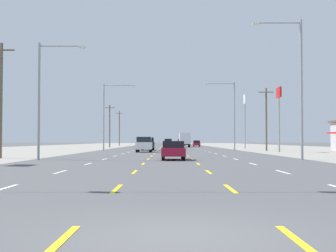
{
  "coord_description": "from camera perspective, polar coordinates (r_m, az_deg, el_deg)",
  "views": [
    {
      "loc": [
        -0.17,
        -7.15,
        1.48
      ],
      "look_at": [
        0.13,
        63.2,
        3.75
      ],
      "focal_mm": 48.95,
      "sensor_mm": 36.0,
      "label": 1
    }
  ],
  "objects": [
    {
      "name": "utility_pole_left_row_2",
      "position": [
        101.83,
        -7.52,
        0.09
      ],
      "size": [
        2.2,
        0.26,
        9.38
      ],
      "color": "brown",
      "rests_on": "ground"
    },
    {
      "name": "sedan_center_turn_nearest",
      "position": [
        35.51,
        0.4,
        -3.02
      ],
      "size": [
        1.8,
        4.5,
        1.46
      ],
      "color": "maroon",
      "rests_on": "ground"
    },
    {
      "name": "lot_apron_right",
      "position": [
        77.29,
        18.59,
        -2.84
      ],
      "size": [
        28.0,
        440.0,
        0.01
      ],
      "primitive_type": "cube",
      "color": "gray",
      "rests_on": "ground"
    },
    {
      "name": "signal_span_wire",
      "position": [
        14.94,
        1.12,
        13.26
      ],
      "size": [
        25.91,
        0.52,
        9.29
      ],
      "color": "brown",
      "rests_on": "ground"
    },
    {
      "name": "hatchback_far_right_far",
      "position": [
        114.5,
        3.32,
        -2.19
      ],
      "size": [
        1.72,
        3.9,
        1.54
      ],
      "color": "maroon",
      "rests_on": "ground"
    },
    {
      "name": "suv_inner_left_mid",
      "position": [
        71.12,
        -2.78,
        -2.21
      ],
      "size": [
        1.98,
        4.9,
        1.98
      ],
      "color": "black",
      "rests_on": "ground"
    },
    {
      "name": "lot_apron_left",
      "position": [
        77.18,
        -18.84,
        -2.84
      ],
      "size": [
        28.0,
        440.0,
        0.01
      ],
      "primitive_type": "cube",
      "color": "gray",
      "rests_on": "ground"
    },
    {
      "name": "box_truck_inner_right_midfar",
      "position": [
        104.36,
        1.83,
        -1.65
      ],
      "size": [
        2.4,
        7.2,
        3.23
      ],
      "color": "maroon",
      "rests_on": "ground"
    },
    {
      "name": "pole_sign_right_row_2",
      "position": [
        87.71,
        9.3,
        2.06
      ],
      "size": [
        0.24,
        1.62,
        10.22
      ],
      "color": "gray",
      "rests_on": "ground"
    },
    {
      "name": "streetlight_left_row_1",
      "position": [
        71.62,
        -7.82,
        1.84
      ],
      "size": [
        5.08,
        0.26,
        10.33
      ],
      "color": "gray",
      "rests_on": "ground"
    },
    {
      "name": "utility_pole_left_row_3",
      "position": [
        133.34,
        -6.32,
        -0.22
      ],
      "size": [
        2.2,
        0.26,
        10.07
      ],
      "color": "brown",
      "rests_on": "ground"
    },
    {
      "name": "ground_plane",
      "position": [
        73.16,
        -0.11,
        -3.0
      ],
      "size": [
        572.0,
        572.0,
        0.0
      ],
      "primitive_type": "plane",
      "color": "#4C4C4F"
    },
    {
      "name": "streetlight_left_row_0",
      "position": [
        36.69,
        -15.47,
        4.11
      ],
      "size": [
        3.69,
        0.26,
        9.08
      ],
      "color": "gray",
      "rests_on": "ground"
    },
    {
      "name": "suv_inner_left_near",
      "position": [
        59.57,
        -3.23,
        -2.28
      ],
      "size": [
        1.98,
        4.9,
        1.98
      ],
      "color": "white",
      "rests_on": "ground"
    },
    {
      "name": "streetlight_right_row_1",
      "position": [
        71.68,
        7.65,
        1.92
      ],
      "size": [
        4.71,
        0.26,
        10.61
      ],
      "color": "gray",
      "rests_on": "ground"
    },
    {
      "name": "suv_inner_right_farthest",
      "position": [
        130.35,
        1.39,
        -2.04
      ],
      "size": [
        1.98,
        4.9,
        1.98
      ],
      "color": "maroon",
      "rests_on": "ground"
    },
    {
      "name": "streetlight_right_row_0",
      "position": [
        36.9,
        15.52,
        5.57
      ],
      "size": [
        3.87,
        0.26,
        10.89
      ],
      "color": "gray",
      "rests_on": "ground"
    },
    {
      "name": "lane_markings",
      "position": [
        111.66,
        -0.16,
        -2.6
      ],
      "size": [
        10.64,
        227.6,
        0.01
      ],
      "color": "white",
      "rests_on": "ground"
    },
    {
      "name": "suv_center_turn_farther",
      "position": [
        118.19,
        -0.24,
        -2.06
      ],
      "size": [
        1.98,
        4.9,
        1.98
      ],
      "color": "#235B2D",
      "rests_on": "ground"
    },
    {
      "name": "utility_pole_right_row_1",
      "position": [
        67.74,
        11.89,
        0.97
      ],
      "size": [
        2.2,
        0.26,
        9.13
      ],
      "color": "brown",
      "rests_on": "ground"
    },
    {
      "name": "pole_sign_right_row_1",
      "position": [
        60.75,
        13.39,
        2.7
      ],
      "size": [
        0.24,
        2.0,
        8.37
      ],
      "color": "gray",
      "rests_on": "ground"
    }
  ]
}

